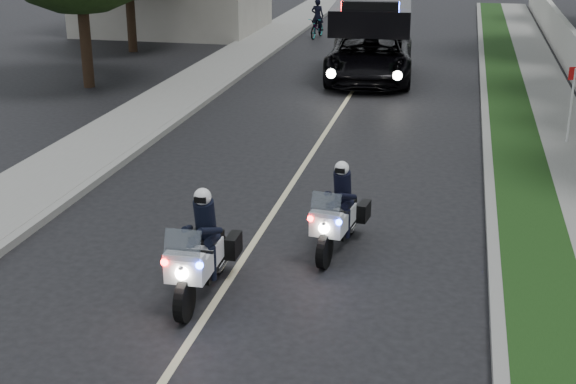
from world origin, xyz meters
name	(u,v)px	position (x,y,z in m)	size (l,w,h in m)	color
ground	(205,318)	(0.00, 0.00, 0.00)	(120.00, 120.00, 0.00)	black
curb_right	(487,141)	(4.10, 10.00, 0.07)	(0.20, 60.00, 0.15)	gray
grass_verge	(516,142)	(4.80, 10.00, 0.08)	(1.20, 60.00, 0.16)	#193814
sidewalk_right	(571,145)	(6.10, 10.00, 0.08)	(1.40, 60.00, 0.16)	gray
curb_left	(176,122)	(-4.10, 10.00, 0.07)	(0.20, 60.00, 0.15)	gray
sidewalk_left	(138,120)	(-5.20, 10.00, 0.08)	(2.00, 60.00, 0.16)	gray
lane_marking	(325,134)	(0.00, 10.00, 0.00)	(0.12, 50.00, 0.01)	#BFB78C
police_moto_left	(203,294)	(-0.25, 0.71, 0.00)	(0.69, 1.97, 1.67)	silver
police_moto_right	(338,249)	(1.49, 2.81, 0.00)	(0.64, 1.84, 1.56)	silver
police_suv	(369,79)	(0.29, 17.17, 0.00)	(2.79, 6.03, 2.93)	black
bicycle	(317,38)	(-3.10, 25.71, 0.00)	(0.58, 1.68, 0.88)	black
cyclist	(317,38)	(-3.10, 25.71, 0.00)	(0.55, 0.37, 1.52)	black
sign_post	(566,147)	(6.00, 10.06, 0.00)	(0.32, 0.32, 2.06)	#A0170B
tree_left_near	(90,87)	(-8.53, 13.93, 0.00)	(6.53, 6.53, 10.89)	#1F3B13
tree_left_far	(133,52)	(-9.79, 20.52, 0.00)	(5.66, 5.66, 9.43)	black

